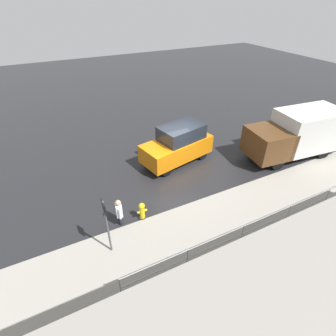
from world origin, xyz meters
name	(u,v)px	position (x,y,z in m)	size (l,w,h in m)	color
ground_plane	(178,170)	(0.00, 0.00, 0.00)	(60.00, 60.00, 0.00)	black
kerb_strip	(226,221)	(0.00, 4.20, 0.02)	(24.00, 3.20, 0.04)	gray
moving_hatchback	(178,144)	(-0.44, -0.81, 1.03)	(4.17, 2.47, 2.06)	orange
delivery_truck	(297,133)	(-6.58, 1.59, 1.37)	(5.57, 2.67, 2.60)	#513319
fire_hydrant	(142,211)	(3.02, 2.48, 0.40)	(0.42, 0.31, 0.80)	gold
pedestrian	(119,211)	(3.93, 2.34, 0.68)	(0.29, 0.56, 1.22)	silver
metal_railing	(267,221)	(-0.88, 5.42, 0.73)	(11.59, 0.04, 1.05)	#B7BABF
sign_post	(106,220)	(4.66, 3.51, 1.58)	(0.07, 0.44, 2.40)	#4C4C51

